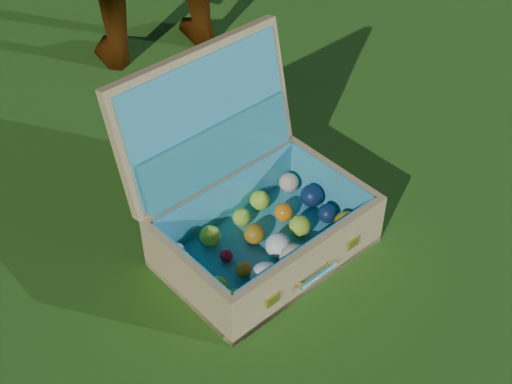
% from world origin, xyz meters
% --- Properties ---
extents(ground, '(60.00, 60.00, 0.00)m').
position_xyz_m(ground, '(0.00, 0.00, 0.00)').
color(ground, '#215114').
rests_on(ground, ground).
extents(suitcase, '(0.65, 0.61, 0.49)m').
position_xyz_m(suitcase, '(0.15, 0.06, 0.14)').
color(suitcase, tan).
rests_on(suitcase, ground).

